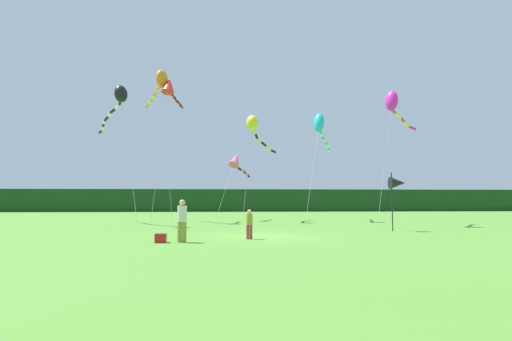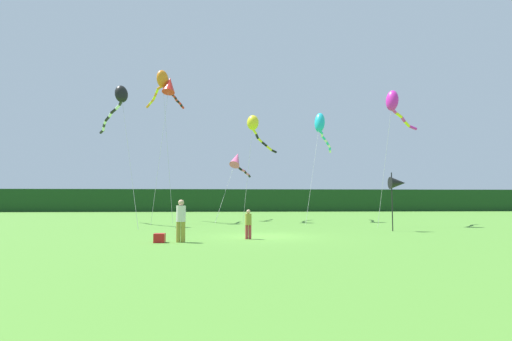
{
  "view_description": "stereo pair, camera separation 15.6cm",
  "coord_description": "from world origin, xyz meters",
  "px_view_note": "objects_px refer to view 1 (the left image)",
  "views": [
    {
      "loc": [
        -1.88,
        -20.21,
        1.74
      ],
      "look_at": [
        0.0,
        6.0,
        3.62
      ],
      "focal_mm": 29.19,
      "sensor_mm": 36.0,
      "label": 1
    },
    {
      "loc": [
        -1.72,
        -20.22,
        1.74
      ],
      "look_at": [
        0.0,
        6.0,
        3.62
      ],
      "focal_mm": 29.19,
      "sensor_mm": 36.0,
      "label": 2
    }
  ],
  "objects_px": {
    "person_child": "(249,223)",
    "kite_red": "(169,86)",
    "cooler_box": "(161,238)",
    "kite_yellow": "(254,126)",
    "kite_black": "(118,101)",
    "person_adult": "(182,218)",
    "banner_flag_pole": "(397,183)",
    "kite_magenta": "(393,104)",
    "kite_orange": "(161,82)",
    "kite_cyan": "(320,125)",
    "kite_rainbow": "(236,160)"
  },
  "relations": [
    {
      "from": "kite_magenta",
      "to": "kite_rainbow",
      "type": "distance_m",
      "value": 13.91
    },
    {
      "from": "kite_cyan",
      "to": "kite_orange",
      "type": "height_order",
      "value": "kite_orange"
    },
    {
      "from": "person_adult",
      "to": "kite_orange",
      "type": "bearing_deg",
      "value": 102.43
    },
    {
      "from": "person_adult",
      "to": "kite_magenta",
      "type": "distance_m",
      "value": 18.76
    },
    {
      "from": "cooler_box",
      "to": "kite_rainbow",
      "type": "relative_size",
      "value": 0.06
    },
    {
      "from": "person_adult",
      "to": "cooler_box",
      "type": "height_order",
      "value": "person_adult"
    },
    {
      "from": "kite_cyan",
      "to": "kite_magenta",
      "type": "bearing_deg",
      "value": -57.8
    },
    {
      "from": "kite_cyan",
      "to": "kite_yellow",
      "type": "distance_m",
      "value": 5.61
    },
    {
      "from": "cooler_box",
      "to": "kite_yellow",
      "type": "height_order",
      "value": "kite_yellow"
    },
    {
      "from": "kite_magenta",
      "to": "cooler_box",
      "type": "bearing_deg",
      "value": -143.66
    },
    {
      "from": "person_adult",
      "to": "kite_rainbow",
      "type": "xyz_separation_m",
      "value": [
        2.69,
        18.61,
        4.22
      ]
    },
    {
      "from": "kite_magenta",
      "to": "kite_cyan",
      "type": "bearing_deg",
      "value": 122.2
    },
    {
      "from": "kite_yellow",
      "to": "kite_red",
      "type": "bearing_deg",
      "value": -174.9
    },
    {
      "from": "kite_magenta",
      "to": "kite_rainbow",
      "type": "relative_size",
      "value": 1.36
    },
    {
      "from": "cooler_box",
      "to": "kite_magenta",
      "type": "distance_m",
      "value": 19.73
    },
    {
      "from": "kite_red",
      "to": "kite_black",
      "type": "xyz_separation_m",
      "value": [
        -3.1,
        -3.66,
        -2.12
      ]
    },
    {
      "from": "person_adult",
      "to": "kite_orange",
      "type": "distance_m",
      "value": 19.51
    },
    {
      "from": "kite_cyan",
      "to": "kite_orange",
      "type": "bearing_deg",
      "value": -177.62
    },
    {
      "from": "banner_flag_pole",
      "to": "kite_magenta",
      "type": "height_order",
      "value": "kite_magenta"
    },
    {
      "from": "cooler_box",
      "to": "kite_rainbow",
      "type": "bearing_deg",
      "value": 79.21
    },
    {
      "from": "person_adult",
      "to": "kite_orange",
      "type": "height_order",
      "value": "kite_orange"
    },
    {
      "from": "person_adult",
      "to": "kite_rainbow",
      "type": "bearing_deg",
      "value": 81.77
    },
    {
      "from": "cooler_box",
      "to": "kite_black",
      "type": "distance_m",
      "value": 15.77
    },
    {
      "from": "cooler_box",
      "to": "kite_red",
      "type": "height_order",
      "value": "kite_red"
    },
    {
      "from": "kite_yellow",
      "to": "kite_orange",
      "type": "relative_size",
      "value": 0.71
    },
    {
      "from": "person_adult",
      "to": "banner_flag_pole",
      "type": "bearing_deg",
      "value": 25.55
    },
    {
      "from": "kite_orange",
      "to": "banner_flag_pole",
      "type": "bearing_deg",
      "value": -35.04
    },
    {
      "from": "kite_orange",
      "to": "kite_yellow",
      "type": "bearing_deg",
      "value": 2.26
    },
    {
      "from": "cooler_box",
      "to": "banner_flag_pole",
      "type": "relative_size",
      "value": 0.13
    },
    {
      "from": "person_child",
      "to": "kite_red",
      "type": "xyz_separation_m",
      "value": [
        -5.68,
        14.58,
        10.19
      ]
    },
    {
      "from": "cooler_box",
      "to": "banner_flag_pole",
      "type": "distance_m",
      "value": 13.85
    },
    {
      "from": "kite_magenta",
      "to": "kite_yellow",
      "type": "xyz_separation_m",
      "value": [
        -9.46,
        5.88,
        -0.63
      ]
    },
    {
      "from": "person_child",
      "to": "banner_flag_pole",
      "type": "height_order",
      "value": "banner_flag_pole"
    },
    {
      "from": "kite_red",
      "to": "kite_rainbow",
      "type": "distance_m",
      "value": 8.42
    },
    {
      "from": "kite_red",
      "to": "person_child",
      "type": "bearing_deg",
      "value": -68.7
    },
    {
      "from": "kite_magenta",
      "to": "kite_yellow",
      "type": "relative_size",
      "value": 1.08
    },
    {
      "from": "kite_cyan",
      "to": "kite_magenta",
      "type": "relative_size",
      "value": 0.97
    },
    {
      "from": "kite_magenta",
      "to": "kite_orange",
      "type": "height_order",
      "value": "kite_orange"
    },
    {
      "from": "person_adult",
      "to": "cooler_box",
      "type": "xyz_separation_m",
      "value": [
        -0.86,
        -0.03,
        -0.8
      ]
    },
    {
      "from": "kite_red",
      "to": "kite_cyan",
      "type": "distance_m",
      "value": 12.86
    },
    {
      "from": "person_adult",
      "to": "kite_cyan",
      "type": "height_order",
      "value": "kite_cyan"
    },
    {
      "from": "banner_flag_pole",
      "to": "kite_cyan",
      "type": "distance_m",
      "value": 12.53
    },
    {
      "from": "person_adult",
      "to": "kite_black",
      "type": "height_order",
      "value": "kite_black"
    },
    {
      "from": "cooler_box",
      "to": "kite_black",
      "type": "height_order",
      "value": "kite_black"
    },
    {
      "from": "kite_red",
      "to": "kite_yellow",
      "type": "relative_size",
      "value": 1.35
    },
    {
      "from": "kite_red",
      "to": "kite_orange",
      "type": "bearing_deg",
      "value": 157.13
    },
    {
      "from": "person_child",
      "to": "kite_red",
      "type": "distance_m",
      "value": 18.67
    },
    {
      "from": "kite_magenta",
      "to": "kite_black",
      "type": "xyz_separation_m",
      "value": [
        -19.46,
        1.6,
        0.29
      ]
    },
    {
      "from": "person_child",
      "to": "kite_magenta",
      "type": "height_order",
      "value": "kite_magenta"
    },
    {
      "from": "banner_flag_pole",
      "to": "kite_black",
      "type": "distance_m",
      "value": 19.68
    }
  ]
}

